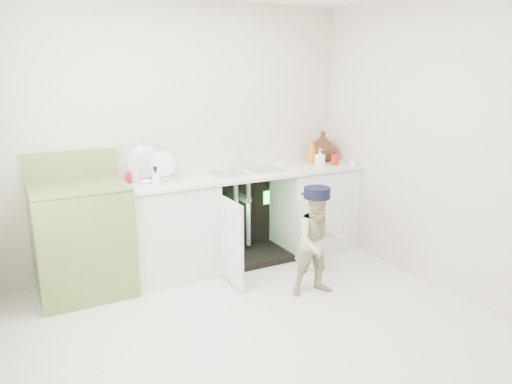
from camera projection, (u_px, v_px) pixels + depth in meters
ground at (255, 323)px, 3.80m from camera, size 3.50×3.50×0.00m
room_shell at (255, 162)px, 3.49m from camera, size 6.00×5.50×1.26m
counter_run at (249, 213)px, 4.98m from camera, size 2.44×1.02×1.22m
avocado_stove at (82, 238)px, 4.21m from camera, size 0.77×0.65×1.19m
repair_worker at (319, 241)px, 4.20m from camera, size 0.51×0.87×0.93m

